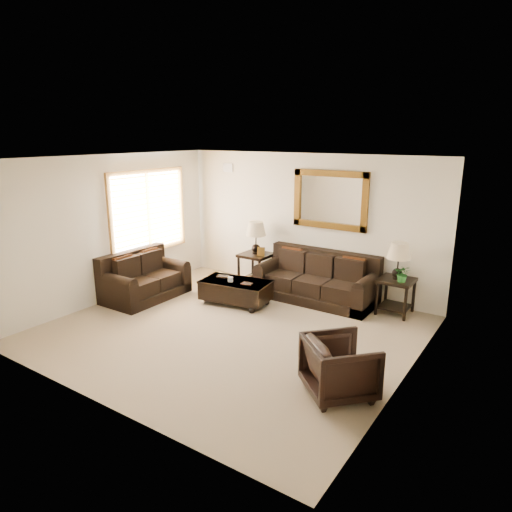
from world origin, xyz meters
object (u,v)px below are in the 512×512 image
Objects in this scene: loveseat at (143,281)px; sofa at (317,283)px; armchair at (340,364)px; coffee_table at (236,289)px; end_table_left at (256,244)px; end_table_right at (398,268)px.

sofa is at bearing -58.10° from loveseat.
loveseat is at bearing 29.55° from armchair.
armchair reaches higher than coffee_table.
sofa is at bearing -16.12° from armchair.
end_table_left is 1.05× the size of end_table_right.
coffee_table is (-2.61, -1.14, -0.56)m from end_table_right.
armchair is (2.86, -1.79, 0.13)m from coffee_table.
coffee_table is 1.71× the size of armchair.
end_table_left is 4.33m from armchair.
sofa is 1.56m from end_table_left.
sofa reaches higher than loveseat.
loveseat is 1.18× the size of end_table_left.
loveseat is at bearing -148.10° from sofa.
sofa is 2.82× the size of armchair.
coffee_table is 3.38m from armchair.
sofa reaches higher than armchair.
end_table_left is (-1.46, 0.10, 0.54)m from sofa.
loveseat is 4.65m from armchair.
end_table_left reaches higher than sofa.
end_table_left is 0.98× the size of coffee_table.
end_table_left reaches higher than coffee_table.
loveseat reaches higher than coffee_table.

